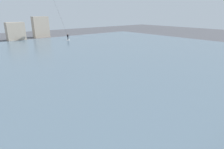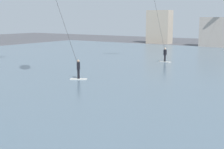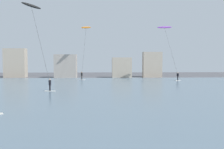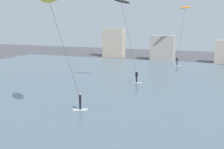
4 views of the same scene
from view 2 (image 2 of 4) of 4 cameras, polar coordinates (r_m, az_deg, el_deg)
water_bay at (r=32.64m, az=18.98°, el=0.49°), size 84.00×52.00×0.10m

